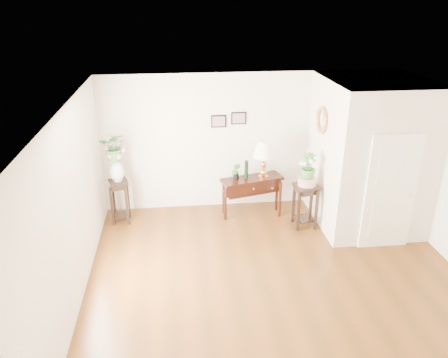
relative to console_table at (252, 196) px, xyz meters
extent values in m
cube|color=brown|center=(0.04, -2.22, -0.41)|extent=(6.00, 5.50, 0.02)
cube|color=white|center=(0.04, -2.22, 2.39)|extent=(6.00, 5.50, 0.02)
cube|color=white|center=(0.04, 0.53, 0.99)|extent=(6.00, 0.02, 2.80)
cube|color=white|center=(0.04, -4.97, 0.99)|extent=(6.00, 0.02, 2.80)
cube|color=white|center=(-2.96, -2.22, 0.99)|extent=(0.02, 5.50, 2.80)
cube|color=white|center=(2.14, -0.44, 0.99)|extent=(1.80, 1.95, 2.80)
cube|color=white|center=(2.14, -1.44, 0.64)|extent=(0.90, 0.05, 2.10)
cube|color=black|center=(-0.61, 0.51, 1.44)|extent=(0.30, 0.02, 0.25)
cube|color=black|center=(-0.21, 0.51, 1.49)|extent=(0.30, 0.02, 0.25)
torus|color=#D2884D|center=(1.20, -0.32, 1.64)|extent=(0.07, 0.51, 0.51)
cube|color=black|center=(0.00, 0.00, 0.00)|extent=(1.29, 0.70, 0.82)
cube|color=#DA954E|center=(0.22, 0.00, 0.76)|extent=(0.53, 0.53, 0.76)
cylinder|color=black|center=(-0.12, 0.00, 0.58)|extent=(0.09, 0.09, 0.37)
imported|color=#3E8339|center=(-0.33, 0.00, 0.56)|extent=(0.21, 0.19, 0.31)
cube|color=black|center=(-2.61, 0.01, 0.03)|extent=(0.42, 0.42, 0.88)
imported|color=#3E8339|center=(-2.61, 0.01, 1.15)|extent=(0.57, 0.51, 0.57)
cube|color=black|center=(0.94, -0.57, 0.03)|extent=(0.50, 0.50, 0.87)
cylinder|color=beige|center=(0.94, -0.57, 0.54)|extent=(0.34, 0.34, 0.15)
imported|color=#3E8339|center=(0.94, -0.57, 0.84)|extent=(0.38, 0.38, 0.51)
camera|label=1|loc=(-1.46, -7.83, 3.83)|focal=35.00mm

